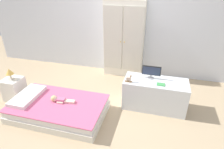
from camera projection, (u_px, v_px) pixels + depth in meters
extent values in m
cube|color=tan|center=(99.00, 111.00, 3.15)|extent=(10.00, 10.00, 0.02)
cube|color=silver|center=(121.00, 11.00, 3.86)|extent=(6.40, 0.05, 2.70)
cube|color=silver|center=(59.00, 112.00, 3.03)|extent=(1.48, 0.87, 0.11)
cube|color=silver|center=(58.00, 106.00, 2.98)|extent=(1.44, 0.83, 0.11)
cube|color=#D65B84|center=(58.00, 103.00, 2.95)|extent=(1.47, 0.86, 0.02)
cube|color=white|center=(28.00, 96.00, 3.06)|extent=(0.32, 0.62, 0.06)
cube|color=#D6668E|center=(61.00, 100.00, 2.96)|extent=(0.14, 0.09, 0.06)
cube|color=beige|center=(70.00, 101.00, 2.96)|extent=(0.16, 0.05, 0.04)
cube|color=beige|center=(69.00, 102.00, 2.93)|extent=(0.16, 0.05, 0.04)
cube|color=beige|center=(62.00, 99.00, 3.01)|extent=(0.10, 0.04, 0.03)
cube|color=beige|center=(60.00, 103.00, 2.92)|extent=(0.10, 0.04, 0.03)
sphere|color=beige|center=(55.00, 99.00, 2.96)|extent=(0.09, 0.09, 0.09)
sphere|color=#E0C67F|center=(54.00, 98.00, 2.96)|extent=(0.10, 0.10, 0.10)
cube|color=silver|center=(14.00, 89.00, 3.37)|extent=(0.31, 0.31, 0.40)
cylinder|color=#B7B2AD|center=(11.00, 79.00, 3.27)|extent=(0.10, 0.10, 0.01)
cylinder|color=#B7B2AD|center=(11.00, 76.00, 3.25)|extent=(0.02, 0.02, 0.08)
cone|color=#E5B24C|center=(9.00, 72.00, 3.21)|extent=(0.13, 0.13, 0.10)
cube|color=white|center=(124.00, 40.00, 3.95)|extent=(0.83, 0.24, 1.61)
cube|color=beige|center=(113.00, 39.00, 3.87)|extent=(0.39, 0.02, 1.32)
cube|color=beige|center=(133.00, 41.00, 3.77)|extent=(0.39, 0.02, 1.32)
sphere|color=gold|center=(120.00, 42.00, 3.83)|extent=(0.02, 0.02, 0.02)
sphere|color=gold|center=(124.00, 42.00, 3.81)|extent=(0.02, 0.02, 0.02)
cube|color=silver|center=(154.00, 94.00, 3.12)|extent=(1.02, 0.44, 0.51)
cylinder|color=#99999E|center=(151.00, 78.00, 3.09)|extent=(0.10, 0.10, 0.01)
cylinder|color=#99999E|center=(151.00, 76.00, 3.08)|extent=(0.02, 0.02, 0.05)
cube|color=black|center=(152.00, 71.00, 3.03)|extent=(0.30, 0.02, 0.16)
cube|color=#28334C|center=(151.00, 71.00, 3.02)|extent=(0.28, 0.01, 0.14)
cube|color=#8E6642|center=(129.00, 81.00, 3.00)|extent=(0.11, 0.01, 0.01)
cube|color=#8E6642|center=(128.00, 82.00, 2.97)|extent=(0.11, 0.01, 0.01)
cube|color=tan|center=(129.00, 79.00, 2.96)|extent=(0.07, 0.03, 0.04)
cylinder|color=tan|center=(130.00, 80.00, 2.98)|extent=(0.01, 0.01, 0.03)
cylinder|color=tan|center=(130.00, 81.00, 2.96)|extent=(0.01, 0.01, 0.03)
cylinder|color=tan|center=(127.00, 80.00, 2.99)|extent=(0.01, 0.01, 0.03)
cylinder|color=tan|center=(127.00, 81.00, 2.97)|extent=(0.01, 0.01, 0.03)
cylinder|color=tan|center=(131.00, 77.00, 2.94)|extent=(0.02, 0.02, 0.02)
sphere|color=tan|center=(131.00, 76.00, 2.93)|extent=(0.04, 0.04, 0.04)
cube|color=#429E51|center=(161.00, 84.00, 2.90)|extent=(0.13, 0.09, 0.01)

